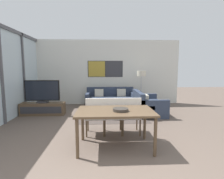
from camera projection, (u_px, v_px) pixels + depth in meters
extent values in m
cube|color=silver|center=(103.00, 72.00, 7.67)|extent=(6.69, 0.06, 2.80)
cube|color=#2D2D33|center=(105.00, 69.00, 7.62)|extent=(1.52, 0.01, 0.70)
cube|color=#B29333|center=(97.00, 69.00, 7.59)|extent=(0.72, 0.02, 0.66)
cube|color=#38383D|center=(114.00, 69.00, 7.63)|extent=(0.72, 0.02, 0.66)
cube|color=silver|center=(0.00, 75.00, 4.83)|extent=(0.02, 5.45, 2.80)
cube|color=#515156|center=(1.00, 75.00, 4.83)|extent=(0.07, 0.08, 2.80)
cube|color=#515156|center=(24.00, 73.00, 6.18)|extent=(0.07, 0.08, 2.80)
cube|color=#473D38|center=(112.00, 115.00, 5.89)|extent=(2.20, 1.88, 0.01)
cube|color=brown|center=(43.00, 109.00, 5.95)|extent=(1.45, 0.41, 0.42)
cube|color=#2D2D33|center=(41.00, 110.00, 5.75)|extent=(1.33, 0.01, 0.23)
cube|color=#2D2D33|center=(43.00, 102.00, 5.92)|extent=(0.36, 0.20, 0.05)
cube|color=#2D2D33|center=(43.00, 100.00, 5.92)|extent=(0.06, 0.03, 0.08)
cube|color=black|center=(42.00, 91.00, 5.88)|extent=(1.16, 0.04, 0.70)
cube|color=black|center=(42.00, 91.00, 5.85)|extent=(1.08, 0.01, 0.63)
cube|color=#2D384C|center=(110.00, 102.00, 7.10)|extent=(1.96, 0.92, 0.42)
cube|color=#2D384C|center=(110.00, 96.00, 7.46)|extent=(1.96, 0.16, 0.78)
cube|color=#2D384C|center=(88.00, 100.00, 7.04)|extent=(0.14, 0.92, 0.60)
cube|color=#2D384C|center=(133.00, 100.00, 7.13)|extent=(0.14, 0.92, 0.60)
cube|color=beige|center=(99.00, 93.00, 7.23)|extent=(0.36, 0.12, 0.30)
cube|color=beige|center=(121.00, 93.00, 7.28)|extent=(0.36, 0.12, 0.30)
cube|color=#2D384C|center=(149.00, 108.00, 6.12)|extent=(0.92, 1.47, 0.42)
cube|color=#2D384C|center=(138.00, 103.00, 6.08)|extent=(0.16, 1.47, 0.78)
cube|color=#2D384C|center=(154.00, 109.00, 5.45)|extent=(0.92, 0.14, 0.60)
cube|color=#2D384C|center=(144.00, 101.00, 6.77)|extent=(0.92, 0.14, 0.60)
cube|color=beige|center=(146.00, 99.00, 5.74)|extent=(0.12, 0.36, 0.30)
cylinder|color=brown|center=(112.00, 115.00, 5.88)|extent=(0.45, 0.45, 0.03)
cylinder|color=brown|center=(112.00, 110.00, 5.87)|extent=(0.18, 0.18, 0.36)
cylinder|color=brown|center=(112.00, 104.00, 5.84)|extent=(1.00, 1.00, 0.04)
cube|color=brown|center=(115.00, 111.00, 3.43)|extent=(1.50, 0.92, 0.04)
cylinder|color=brown|center=(77.00, 139.00, 3.04)|extent=(0.06, 0.06, 0.72)
cylinder|color=brown|center=(155.00, 137.00, 3.11)|extent=(0.06, 0.06, 0.72)
cylinder|color=brown|center=(83.00, 124.00, 3.83)|extent=(0.06, 0.06, 0.72)
cylinder|color=brown|center=(145.00, 123.00, 3.90)|extent=(0.06, 0.06, 0.72)
cube|color=beige|center=(95.00, 117.00, 4.19)|extent=(0.46, 0.46, 0.06)
cube|color=beige|center=(95.00, 108.00, 3.95)|extent=(0.42, 0.05, 0.45)
cylinder|color=brown|center=(86.00, 129.00, 4.01)|extent=(0.04, 0.04, 0.40)
cylinder|color=brown|center=(104.00, 128.00, 4.03)|extent=(0.04, 0.04, 0.40)
cylinder|color=brown|center=(88.00, 123.00, 4.40)|extent=(0.04, 0.04, 0.40)
cylinder|color=brown|center=(104.00, 123.00, 4.42)|extent=(0.04, 0.04, 0.40)
cube|color=beige|center=(113.00, 116.00, 4.22)|extent=(0.46, 0.46, 0.06)
cube|color=beige|center=(114.00, 108.00, 3.99)|extent=(0.42, 0.05, 0.45)
cylinder|color=brown|center=(105.00, 128.00, 4.04)|extent=(0.04, 0.04, 0.40)
cylinder|color=brown|center=(122.00, 128.00, 4.06)|extent=(0.04, 0.04, 0.40)
cylinder|color=brown|center=(105.00, 123.00, 4.44)|extent=(0.04, 0.04, 0.40)
cylinder|color=brown|center=(120.00, 123.00, 4.46)|extent=(0.04, 0.04, 0.40)
cube|color=beige|center=(130.00, 116.00, 4.24)|extent=(0.46, 0.46, 0.06)
cube|color=beige|center=(132.00, 108.00, 4.00)|extent=(0.42, 0.05, 0.45)
cylinder|color=brown|center=(123.00, 128.00, 4.06)|extent=(0.04, 0.04, 0.40)
cylinder|color=brown|center=(140.00, 128.00, 4.08)|extent=(0.04, 0.04, 0.40)
cylinder|color=brown|center=(121.00, 123.00, 4.45)|extent=(0.04, 0.04, 0.40)
cylinder|color=brown|center=(137.00, 122.00, 4.47)|extent=(0.04, 0.04, 0.40)
cylinder|color=#332D28|center=(121.00, 110.00, 3.36)|extent=(0.30, 0.30, 0.06)
torus|color=#332D28|center=(121.00, 109.00, 3.35)|extent=(0.30, 0.30, 0.02)
cylinder|color=#2D2D33|center=(141.00, 106.00, 7.34)|extent=(0.28, 0.28, 0.02)
cylinder|color=#B7B7BC|center=(141.00, 91.00, 7.26)|extent=(0.03, 0.03, 1.23)
cylinder|color=beige|center=(141.00, 73.00, 7.17)|extent=(0.36, 0.36, 0.22)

